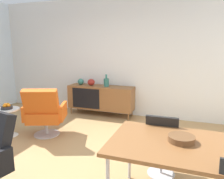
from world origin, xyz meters
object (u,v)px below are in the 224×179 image
object	(u,v)px
fruit_bowl	(7,107)
wooden_bowl_on_table	(181,139)
sideboard	(101,97)
lounge_chair_red	(44,112)
vase_ceramic_small	(81,82)
side_table_round	(8,119)
dining_table	(193,149)
vase_cobalt	(106,82)
dining_chair_back_left	(162,142)
vase_sculptural_dark	(91,82)

from	to	relation	value
fruit_bowl	wooden_bowl_on_table	bearing A→B (deg)	-15.94
sideboard	lounge_chair_red	size ratio (longest dim) A/B	1.69
vase_ceramic_small	side_table_round	bearing A→B (deg)	-109.31
wooden_bowl_on_table	fruit_bowl	world-z (taller)	wooden_bowl_on_table
dining_table	wooden_bowl_on_table	world-z (taller)	wooden_bowl_on_table
side_table_round	fruit_bowl	world-z (taller)	fruit_bowl
vase_cobalt	dining_table	world-z (taller)	vase_cobalt
vase_ceramic_small	dining_chair_back_left	xyz separation A→B (m)	(2.25, -2.14, -0.33)
dining_chair_back_left	side_table_round	size ratio (longest dim) A/B	1.65
vase_cobalt	vase_sculptural_dark	size ratio (longest dim) A/B	1.61
vase_cobalt	side_table_round	distance (m)	2.24
dining_chair_back_left	side_table_round	distance (m)	2.90
side_table_round	vase_sculptural_dark	bearing A→B (deg)	62.93
sideboard	vase_sculptural_dark	size ratio (longest dim) A/B	9.00
wooden_bowl_on_table	fruit_bowl	bearing A→B (deg)	164.06
dining_table	wooden_bowl_on_table	size ratio (longest dim) A/B	6.15
vase_sculptural_dark	side_table_round	distance (m)	2.03
lounge_chair_red	dining_chair_back_left	bearing A→B (deg)	-15.06
vase_sculptural_dark	fruit_bowl	world-z (taller)	vase_sculptural_dark
dining_table	fruit_bowl	bearing A→B (deg)	163.79
vase_cobalt	side_table_round	bearing A→B (deg)	-126.38
vase_ceramic_small	fruit_bowl	distance (m)	1.88
side_table_round	fruit_bowl	distance (m)	0.24
dining_chair_back_left	sideboard	bearing A→B (deg)	128.83
dining_chair_back_left	lounge_chair_red	size ratio (longest dim) A/B	0.90
dining_table	wooden_bowl_on_table	xyz separation A→B (m)	(-0.11, 0.05, 0.07)
dining_table	vase_cobalt	bearing A→B (deg)	125.49
sideboard	vase_sculptural_dark	world-z (taller)	vase_sculptural_dark
sideboard	vase_cobalt	size ratio (longest dim) A/B	5.58
vase_sculptural_dark	lounge_chair_red	size ratio (longest dim) A/B	0.19
side_table_round	dining_table	bearing A→B (deg)	-16.19
wooden_bowl_on_table	sideboard	bearing A→B (deg)	126.46
vase_cobalt	fruit_bowl	size ratio (longest dim) A/B	1.43
dining_chair_back_left	fruit_bowl	distance (m)	2.90
dining_chair_back_left	vase_cobalt	bearing A→B (deg)	126.37
side_table_round	fruit_bowl	size ratio (longest dim) A/B	2.60
vase_ceramic_small	lounge_chair_red	xyz separation A→B (m)	(0.05, -1.54, -0.33)
dining_chair_back_left	dining_table	bearing A→B (deg)	-58.04
vase_cobalt	vase_sculptural_dark	xyz separation A→B (m)	(-0.40, 0.00, -0.02)
sideboard	lounge_chair_red	bearing A→B (deg)	-107.56
wooden_bowl_on_table	lounge_chair_red	xyz separation A→B (m)	(-2.44, 1.10, -0.30)
dining_table	dining_chair_back_left	distance (m)	0.70
fruit_bowl	vase_sculptural_dark	bearing A→B (deg)	62.87
vase_sculptural_dark	dining_table	bearing A→B (deg)	-49.29
dining_table	wooden_bowl_on_table	distance (m)	0.14
sideboard	vase_cobalt	distance (m)	0.41
vase_sculptural_dark	lounge_chair_red	distance (m)	1.60
vase_sculptural_dark	side_table_round	xyz separation A→B (m)	(-0.90, -1.76, -0.48)
vase_sculptural_dark	vase_ceramic_small	size ratio (longest dim) A/B	1.16
vase_sculptural_dark	lounge_chair_red	xyz separation A→B (m)	(-0.24, -1.54, -0.33)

